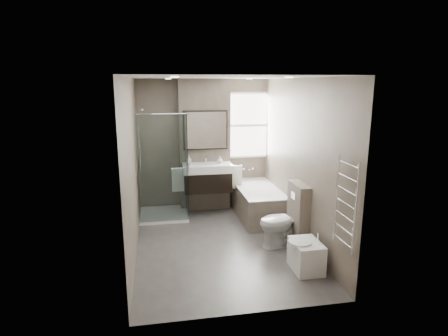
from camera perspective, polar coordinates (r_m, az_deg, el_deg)
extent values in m
cube|color=#484542|center=(6.15, -0.65, -11.63)|extent=(2.65, 3.85, 0.05)
cube|color=silver|center=(5.59, -0.72, 13.91)|extent=(2.65, 3.85, 0.05)
cube|color=#695F51|center=(7.59, -3.13, 3.59)|extent=(2.65, 0.05, 2.60)
cube|color=#695F51|center=(3.90, 4.10, -5.45)|extent=(2.65, 0.05, 2.60)
cube|color=#695F51|center=(5.66, -14.02, -0.01)|extent=(0.05, 3.85, 2.60)
cube|color=#695F51|center=(6.08, 11.72, 1.00)|extent=(0.05, 3.85, 2.60)
cube|color=#645A4F|center=(7.45, -2.98, 3.41)|extent=(1.00, 0.25, 2.60)
cube|color=black|center=(7.24, -2.57, -2.04)|extent=(0.90, 0.45, 0.38)
cube|color=white|center=(7.18, -2.59, 0.01)|extent=(0.95, 0.47, 0.15)
cylinder|color=silver|center=(7.32, -2.78, 1.33)|extent=(0.03, 0.03, 0.12)
cylinder|color=silver|center=(7.25, -2.72, 1.66)|extent=(0.02, 0.12, 0.02)
cube|color=black|center=(7.25, -2.85, 5.79)|extent=(0.86, 0.06, 0.76)
cube|color=white|center=(7.21, -2.81, 5.75)|extent=(0.80, 0.02, 0.70)
cube|color=silver|center=(7.16, -6.99, -1.81)|extent=(0.24, 0.06, 0.44)
cube|color=silver|center=(7.30, 1.81, -1.42)|extent=(0.24, 0.06, 0.44)
cube|color=white|center=(7.40, -9.13, -6.99)|extent=(0.90, 0.90, 0.06)
cube|color=white|center=(6.69, -9.34, -0.20)|extent=(0.88, 0.01, 1.94)
cube|color=white|center=(7.14, -5.85, 0.74)|extent=(0.01, 0.88, 1.94)
cylinder|color=silver|center=(7.08, -12.72, 2.21)|extent=(0.02, 0.02, 1.00)
cube|color=#645A4F|center=(7.23, 5.14, -5.30)|extent=(0.75, 1.60, 0.55)
cube|color=white|center=(7.15, 5.18, -3.16)|extent=(0.75, 1.60, 0.03)
cube|color=white|center=(7.16, 5.17, -3.66)|extent=(0.61, 1.42, 0.12)
cube|color=white|center=(7.66, 3.61, 6.50)|extent=(0.98, 0.04, 1.33)
cube|color=white|center=(7.64, 3.66, 6.48)|extent=(0.90, 0.01, 1.25)
cube|color=white|center=(7.63, 3.67, 6.48)|extent=(0.90, 0.01, 0.05)
imported|color=white|center=(6.00, 8.99, -8.09)|extent=(0.84, 0.57, 0.79)
cube|color=#645A4F|center=(6.03, 11.24, -6.98)|extent=(0.18, 0.55, 1.00)
cube|color=silver|center=(5.90, 10.51, -4.13)|extent=(0.01, 0.16, 0.11)
cube|color=white|center=(5.38, 12.40, -12.96)|extent=(0.37, 0.51, 0.41)
cylinder|color=white|center=(5.26, 11.45, -11.13)|extent=(0.31, 0.31, 0.05)
cylinder|color=silver|center=(5.33, 14.16, -10.05)|extent=(0.02, 0.02, 0.10)
cylinder|color=silver|center=(4.51, 19.42, -6.05)|extent=(0.03, 0.03, 1.10)
cylinder|color=silver|center=(4.89, 16.78, -4.39)|extent=(0.03, 0.03, 1.10)
cube|color=silver|center=(4.70, 18.05, -5.19)|extent=(0.02, 0.46, 1.00)
imported|color=white|center=(7.11, -5.34, 1.16)|extent=(0.08, 0.08, 0.17)
imported|color=white|center=(7.24, -0.63, 1.27)|extent=(0.10, 0.10, 0.13)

